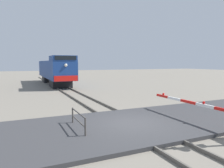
{
  "coord_description": "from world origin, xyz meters",
  "views": [
    {
      "loc": [
        -5.29,
        -9.26,
        3.23
      ],
      "look_at": [
        1.02,
        4.69,
        1.69
      ],
      "focal_mm": 34.17,
      "sensor_mm": 36.0,
      "label": 1
    }
  ],
  "objects": [
    {
      "name": "ground_plane",
      "position": [
        0.0,
        0.0,
        0.0
      ],
      "size": [
        160.0,
        160.0,
        0.0
      ],
      "primitive_type": "plane",
      "color": "gray"
    },
    {
      "name": "rail_track_left",
      "position": [
        -0.72,
        0.0,
        0.07
      ],
      "size": [
        0.08,
        80.0,
        0.15
      ],
      "primitive_type": "cube",
      "color": "#59544C",
      "rests_on": "ground_plane"
    },
    {
      "name": "rail_track_right",
      "position": [
        0.72,
        0.0,
        0.07
      ],
      "size": [
        0.08,
        80.0,
        0.15
      ],
      "primitive_type": "cube",
      "color": "#59544C",
      "rests_on": "ground_plane"
    },
    {
      "name": "road_surface",
      "position": [
        0.0,
        0.0,
        0.08
      ],
      "size": [
        36.0,
        5.96,
        0.17
      ],
      "primitive_type": "cube",
      "color": "#38383A",
      "rests_on": "ground_plane"
    },
    {
      "name": "locomotive",
      "position": [
        0.0,
        22.84,
        2.11
      ],
      "size": [
        2.91,
        15.6,
        4.07
      ],
      "color": "black",
      "rests_on": "ground_plane"
    },
    {
      "name": "crossing_gate",
      "position": [
        3.33,
        -2.58,
        0.81
      ],
      "size": [
        0.36,
        6.43,
        1.28
      ],
      "color": "silver",
      "rests_on": "ground_plane"
    },
    {
      "name": "guard_railing",
      "position": [
        -2.73,
        0.2,
        0.61
      ],
      "size": [
        0.08,
        2.24,
        0.95
      ],
      "color": "#4C4742",
      "rests_on": "ground_plane"
    }
  ]
}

